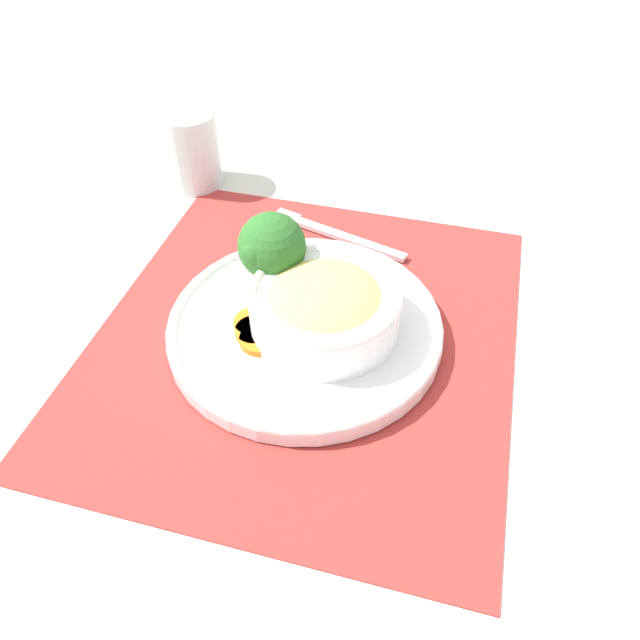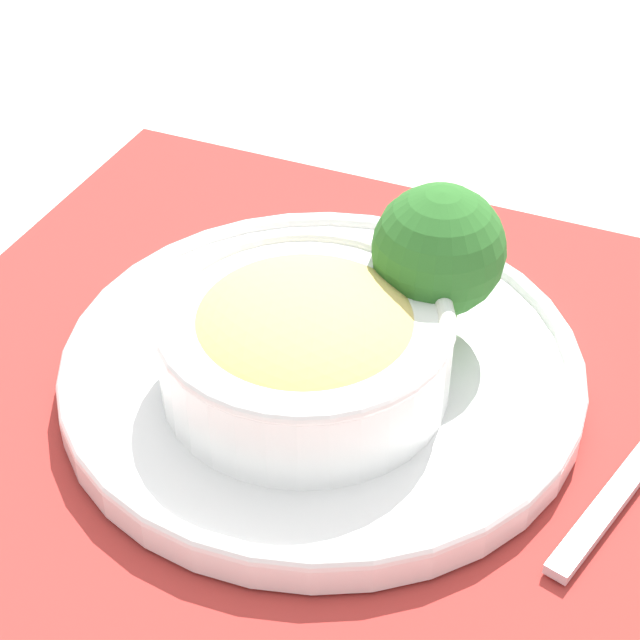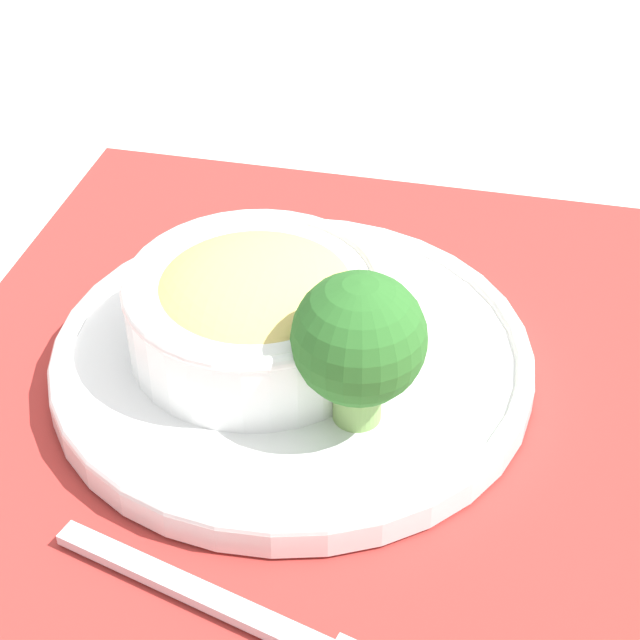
{
  "view_description": "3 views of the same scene",
  "coord_description": "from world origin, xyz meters",
  "px_view_note": "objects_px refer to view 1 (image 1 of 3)",
  "views": [
    {
      "loc": [
        -0.44,
        -0.15,
        0.47
      ],
      "look_at": [
        -0.01,
        -0.02,
        0.04
      ],
      "focal_mm": 35.0,
      "sensor_mm": 36.0,
      "label": 1
    },
    {
      "loc": [
        0.18,
        -0.4,
        0.4
      ],
      "look_at": [
        -0.01,
        0.01,
        0.04
      ],
      "focal_mm": 60.0,
      "sensor_mm": 36.0,
      "label": 2
    },
    {
      "loc": [
        0.47,
        0.14,
        0.42
      ],
      "look_at": [
        -0.01,
        0.01,
        0.04
      ],
      "focal_mm": 60.0,
      "sensor_mm": 36.0,
      "label": 3
    }
  ],
  "objects_px": {
    "broccoli_floret": "(272,247)",
    "water_glass": "(192,153)",
    "bowl": "(326,303)",
    "fork": "(325,231)"
  },
  "relations": [
    {
      "from": "broccoli_floret",
      "to": "water_glass",
      "type": "bearing_deg",
      "value": 43.22
    },
    {
      "from": "bowl",
      "to": "broccoli_floret",
      "type": "distance_m",
      "value": 0.08
    },
    {
      "from": "bowl",
      "to": "fork",
      "type": "distance_m",
      "value": 0.18
    },
    {
      "from": "bowl",
      "to": "water_glass",
      "type": "height_order",
      "value": "water_glass"
    },
    {
      "from": "broccoli_floret",
      "to": "water_glass",
      "type": "distance_m",
      "value": 0.27
    },
    {
      "from": "bowl",
      "to": "broccoli_floret",
      "type": "xyz_separation_m",
      "value": [
        0.04,
        0.07,
        0.02
      ]
    },
    {
      "from": "bowl",
      "to": "broccoli_floret",
      "type": "bearing_deg",
      "value": 60.27
    },
    {
      "from": "bowl",
      "to": "broccoli_floret",
      "type": "height_order",
      "value": "broccoli_floret"
    },
    {
      "from": "broccoli_floret",
      "to": "bowl",
      "type": "bearing_deg",
      "value": -119.73
    },
    {
      "from": "water_glass",
      "to": "fork",
      "type": "bearing_deg",
      "value": -107.93
    }
  ]
}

